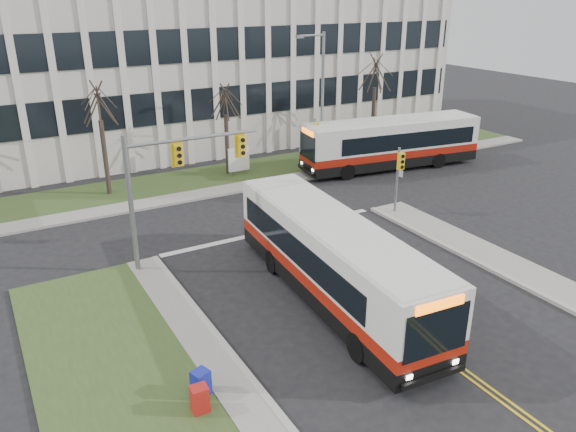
# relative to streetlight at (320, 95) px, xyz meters

# --- Properties ---
(ground) EXTENTS (120.00, 120.00, 0.00)m
(ground) POSITION_rel_streetlight_xyz_m (-8.03, -16.20, -5.19)
(ground) COLOR black
(ground) RESTS_ON ground
(sidewalk_cross) EXTENTS (44.00, 1.60, 0.14)m
(sidewalk_cross) POSITION_rel_streetlight_xyz_m (-3.03, -1.00, -5.12)
(sidewalk_cross) COLOR #9E9B93
(sidewalk_cross) RESTS_ON ground
(building_lawn) EXTENTS (44.00, 5.00, 0.12)m
(building_lawn) POSITION_rel_streetlight_xyz_m (-3.03, 1.80, -5.13)
(building_lawn) COLOR #354D21
(building_lawn) RESTS_ON ground
(office_building) EXTENTS (40.00, 16.00, 12.00)m
(office_building) POSITION_rel_streetlight_xyz_m (-3.03, 13.80, 0.81)
(office_building) COLOR beige
(office_building) RESTS_ON ground
(mast_arm_signal) EXTENTS (6.11, 0.38, 6.20)m
(mast_arm_signal) POSITION_rel_streetlight_xyz_m (-13.65, -9.04, -0.94)
(mast_arm_signal) COLOR slate
(mast_arm_signal) RESTS_ON ground
(signal_pole_near) EXTENTS (0.34, 0.39, 3.80)m
(signal_pole_near) POSITION_rel_streetlight_xyz_m (-0.83, -9.30, -2.69)
(signal_pole_near) COLOR slate
(signal_pole_near) RESTS_ON ground
(signal_pole_far) EXTENTS (0.34, 0.39, 3.80)m
(signal_pole_far) POSITION_rel_streetlight_xyz_m (-0.83, -0.80, -2.69)
(signal_pole_far) COLOR slate
(signal_pole_far) RESTS_ON ground
(streetlight) EXTENTS (2.15, 0.25, 9.20)m
(streetlight) POSITION_rel_streetlight_xyz_m (0.00, 0.00, 0.00)
(streetlight) COLOR slate
(streetlight) RESTS_ON ground
(directory_sign) EXTENTS (1.50, 0.12, 2.00)m
(directory_sign) POSITION_rel_streetlight_xyz_m (-5.53, 1.30, -4.02)
(directory_sign) COLOR slate
(directory_sign) RESTS_ON ground
(tree_left) EXTENTS (1.80, 1.80, 7.70)m
(tree_left) POSITION_rel_streetlight_xyz_m (-14.03, 1.80, 0.32)
(tree_left) COLOR #42352B
(tree_left) RESTS_ON ground
(tree_mid) EXTENTS (1.80, 1.80, 6.82)m
(tree_mid) POSITION_rel_streetlight_xyz_m (-6.03, 2.00, -0.31)
(tree_mid) COLOR #42352B
(tree_mid) RESTS_ON ground
(tree_right) EXTENTS (1.80, 1.80, 8.25)m
(tree_right) POSITION_rel_streetlight_xyz_m (5.97, 1.80, 0.71)
(tree_right) COLOR #42352B
(tree_right) RESTS_ON ground
(bus_main) EXTENTS (3.66, 12.68, 3.34)m
(bus_main) POSITION_rel_streetlight_xyz_m (-9.17, -15.28, -3.53)
(bus_main) COLOR silver
(bus_main) RESTS_ON ground
(bus_cross) EXTENTS (12.95, 4.44, 3.39)m
(bus_cross) POSITION_rel_streetlight_xyz_m (4.52, -2.20, -3.50)
(bus_cross) COLOR silver
(bus_cross) RESTS_ON ground
(newspaper_box_blue) EXTENTS (0.62, 0.59, 0.95)m
(newspaper_box_blue) POSITION_rel_streetlight_xyz_m (-15.97, -18.26, -4.72)
(newspaper_box_blue) COLOR #151F97
(newspaper_box_blue) RESTS_ON ground
(newspaper_box_red) EXTENTS (0.52, 0.48, 0.95)m
(newspaper_box_red) POSITION_rel_streetlight_xyz_m (-16.28, -18.93, -4.72)
(newspaper_box_red) COLOR #A91915
(newspaper_box_red) RESTS_ON ground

